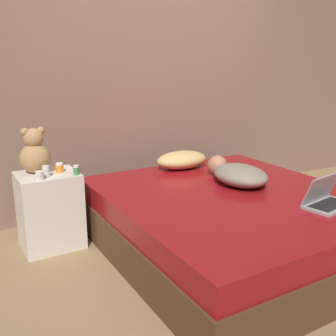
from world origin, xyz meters
TOP-DOWN VIEW (x-y plane):
  - ground_plane at (0.00, 0.00)m, footprint 12.00×12.00m
  - wall_back at (0.00, 1.22)m, footprint 8.00×0.06m
  - bed at (0.00, 0.00)m, footprint 1.69×1.89m
  - nightstand at (-1.12, 0.71)m, footprint 0.42×0.37m
  - pillow at (0.05, 0.76)m, footprint 0.47×0.30m
  - person_lying at (0.18, 0.17)m, footprint 0.39×0.63m
  - laptop at (0.35, -0.51)m, footprint 0.37×0.25m
  - teddy_bear at (-1.18, 0.77)m, footprint 0.22×0.22m
  - bottle_clear at (-1.14, 0.63)m, footprint 0.05×0.05m
  - bottle_orange at (-1.03, 0.70)m, footprint 0.06×0.06m
  - bottle_white at (-1.20, 0.57)m, footprint 0.06×0.06m
  - bottle_green at (-0.94, 0.58)m, footprint 0.04×0.04m

SIDE VIEW (x-z plane):
  - ground_plane at x=0.00m, z-range 0.00..0.00m
  - bed at x=0.00m, z-range 0.00..0.43m
  - nightstand at x=-1.12m, z-range 0.00..0.56m
  - laptop at x=0.35m, z-range 0.38..0.58m
  - pillow at x=0.05m, z-range 0.43..0.58m
  - person_lying at x=0.18m, z-range 0.43..0.59m
  - bottle_white at x=-1.20m, z-range 0.56..0.62m
  - bottle_green at x=-0.94m, z-range 0.56..0.63m
  - bottle_orange at x=-1.03m, z-range 0.56..0.63m
  - bottle_clear at x=-1.14m, z-range 0.56..0.64m
  - teddy_bear at x=-1.18m, z-range 0.54..0.87m
  - wall_back at x=0.00m, z-range 0.00..2.60m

